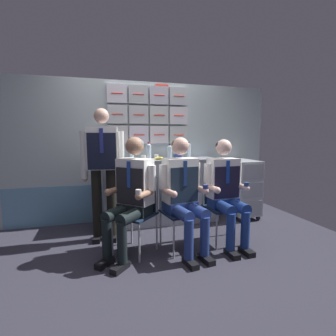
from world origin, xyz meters
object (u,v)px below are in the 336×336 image
(crew_member_left, at_px, (131,191))
(water_bottle_short, at_px, (170,152))
(folding_chair_left, at_px, (139,205))
(folding_chair_by_counter, at_px, (219,199))
(service_trolley, at_px, (241,186))
(crew_member_right, at_px, (184,189))
(espresso_cup_small, at_px, (156,156))
(folding_chair_right, at_px, (177,203))
(crew_member_standing, at_px, (103,164))
(crew_member_by_counter, at_px, (226,187))
(snack_banana, at_px, (159,158))

(crew_member_left, height_order, water_bottle_short, crew_member_left)
(folding_chair_left, xyz_separation_m, folding_chair_by_counter, (1.02, 0.01, 0.00))
(service_trolley, xyz_separation_m, water_bottle_short, (-1.23, -0.01, 0.59))
(crew_member_right, bearing_deg, folding_chair_by_counter, 20.21)
(folding_chair_by_counter, bearing_deg, espresso_cup_small, 119.24)
(water_bottle_short, bearing_deg, crew_member_left, -128.67)
(folding_chair_left, bearing_deg, folding_chair_right, -4.52)
(folding_chair_left, height_order, crew_member_standing, crew_member_standing)
(folding_chair_right, xyz_separation_m, espresso_cup_small, (0.00, 1.07, 0.48))
(folding_chair_left, height_order, crew_member_right, crew_member_right)
(service_trolley, distance_m, water_bottle_short, 1.36)
(crew_member_left, height_order, crew_member_standing, crew_member_standing)
(water_bottle_short, bearing_deg, crew_member_standing, -160.14)
(folding_chair_left, relative_size, espresso_cup_small, 12.17)
(folding_chair_right, bearing_deg, water_bottle_short, 80.00)
(crew_member_right, bearing_deg, crew_member_by_counter, 4.48)
(crew_member_right, distance_m, snack_banana, 1.02)
(crew_member_left, xyz_separation_m, folding_chair_right, (0.55, 0.08, -0.21))
(espresso_cup_small, relative_size, snack_banana, 0.41)
(crew_member_by_counter, height_order, espresso_cup_small, crew_member_by_counter)
(service_trolley, bearing_deg, snack_banana, 179.14)
(service_trolley, height_order, crew_member_left, crew_member_left)
(service_trolley, distance_m, crew_member_by_counter, 1.22)
(water_bottle_short, height_order, espresso_cup_small, water_bottle_short)
(espresso_cup_small, bearing_deg, crew_member_left, -115.90)
(service_trolley, bearing_deg, crew_member_left, -155.37)
(folding_chair_left, bearing_deg, snack_banana, 61.31)
(snack_banana, bearing_deg, folding_chair_right, -89.00)
(folding_chair_left, bearing_deg, crew_member_left, -133.73)
(service_trolley, xyz_separation_m, crew_member_right, (-1.34, -0.96, 0.23))
(folding_chair_by_counter, xyz_separation_m, snack_banana, (-0.59, 0.78, 0.47))
(folding_chair_by_counter, relative_size, espresso_cup_small, 12.17)
(crew_member_standing, distance_m, espresso_cup_small, 1.04)
(folding_chair_left, xyz_separation_m, crew_member_by_counter, (1.03, -0.15, 0.18))
(folding_chair_by_counter, height_order, snack_banana, snack_banana)
(crew_member_left, height_order, crew_member_by_counter, crew_member_left)
(crew_member_right, bearing_deg, folding_chair_right, 99.25)
(folding_chair_by_counter, height_order, crew_member_standing, crew_member_standing)
(service_trolley, height_order, espresso_cup_small, espresso_cup_small)
(snack_banana, bearing_deg, service_trolley, -0.86)
(water_bottle_short, bearing_deg, espresso_cup_small, 115.39)
(folding_chair_by_counter, bearing_deg, snack_banana, 127.36)
(folding_chair_right, bearing_deg, crew_member_left, -171.95)
(crew_member_right, distance_m, crew_member_by_counter, 0.56)
(crew_member_right, xyz_separation_m, water_bottle_short, (0.11, 0.94, 0.36))
(crew_member_by_counter, xyz_separation_m, espresso_cup_small, (-0.58, 1.18, 0.30))
(crew_member_left, distance_m, crew_member_right, 0.59)
(folding_chair_left, height_order, folding_chair_right, same)
(folding_chair_left, distance_m, water_bottle_short, 1.11)
(folding_chair_left, relative_size, snack_banana, 4.93)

